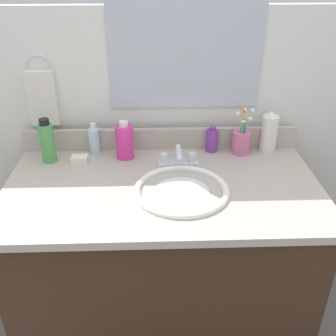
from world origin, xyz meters
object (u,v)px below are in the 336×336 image
at_px(hand_towel, 43,98).
at_px(bottle_gel_clear, 94,140).
at_px(bottle_toner_green, 47,142).
at_px(bottle_soap_pink, 125,141).
at_px(faucet, 178,158).
at_px(bottle_lotion_white, 269,133).
at_px(bottle_cream_purple, 212,140).
at_px(cup_pink, 241,141).
at_px(soap_bar, 80,159).

height_order(hand_towel, bottle_gel_clear, hand_towel).
bearing_deg(bottle_gel_clear, bottle_toner_green, -158.58).
bearing_deg(bottle_soap_pink, faucet, -18.77).
relative_size(bottle_gel_clear, bottle_lotion_white, 0.74).
relative_size(bottle_toner_green, bottle_cream_purple, 1.64).
height_order(hand_towel, bottle_toner_green, hand_towel).
distance_m(bottle_lotion_white, cup_pink, 0.12).
relative_size(cup_pink, soap_bar, 3.09).
bearing_deg(bottle_lotion_white, bottle_cream_purple, 179.58).
height_order(faucet, bottle_gel_clear, bottle_gel_clear).
bearing_deg(soap_bar, cup_pink, 4.80).
relative_size(bottle_soap_pink, bottle_cream_purple, 1.44).
distance_m(bottle_gel_clear, bottle_lotion_white, 0.72).
height_order(faucet, bottle_lotion_white, bottle_lotion_white).
height_order(bottle_toner_green, soap_bar, bottle_toner_green).
height_order(bottle_lotion_white, cup_pink, cup_pink).
bearing_deg(bottle_cream_purple, bottle_gel_clear, 179.66).
bearing_deg(faucet, soap_bar, 174.00).
relative_size(hand_towel, soap_bar, 3.44).
bearing_deg(bottle_soap_pink, hand_towel, 162.98).
distance_m(faucet, cup_pink, 0.28).
height_order(bottle_cream_purple, cup_pink, cup_pink).
bearing_deg(hand_towel, faucet, -17.71).
bearing_deg(cup_pink, hand_towel, 174.65).
relative_size(bottle_gel_clear, soap_bar, 2.03).
xyz_separation_m(bottle_toner_green, cup_pink, (0.77, 0.04, -0.03)).
bearing_deg(soap_bar, bottle_gel_clear, 56.59).
bearing_deg(soap_bar, bottle_toner_green, 174.51).
height_order(bottle_gel_clear, soap_bar, bottle_gel_clear).
xyz_separation_m(faucet, cup_pink, (0.26, 0.10, 0.03)).
bearing_deg(hand_towel, bottle_cream_purple, -4.53).
xyz_separation_m(bottle_toner_green, bottle_cream_purple, (0.66, 0.06, -0.03)).
bearing_deg(cup_pink, faucet, -159.99).
height_order(bottle_lotion_white, soap_bar, bottle_lotion_white).
distance_m(bottle_toner_green, bottle_lotion_white, 0.89).
bearing_deg(hand_towel, bottle_lotion_white, -3.48).
relative_size(faucet, bottle_toner_green, 0.90).
bearing_deg(bottle_cream_purple, soap_bar, -171.95).
relative_size(faucet, bottle_cream_purple, 1.47).
xyz_separation_m(hand_towel, faucet, (0.53, -0.17, -0.19)).
relative_size(bottle_soap_pink, cup_pink, 0.79).
height_order(bottle_toner_green, bottle_cream_purple, bottle_toner_green).
xyz_separation_m(bottle_gel_clear, bottle_lotion_white, (0.72, -0.00, 0.02)).
distance_m(bottle_toner_green, bottle_cream_purple, 0.66).
bearing_deg(cup_pink, bottle_soap_pink, -177.07).
bearing_deg(bottle_cream_purple, bottle_soap_pink, -172.78).
bearing_deg(cup_pink, bottle_lotion_white, 9.35).
bearing_deg(bottle_gel_clear, hand_towel, 165.44).
bearing_deg(soap_bar, faucet, -6.00).
relative_size(bottle_toner_green, bottle_lotion_white, 1.01).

